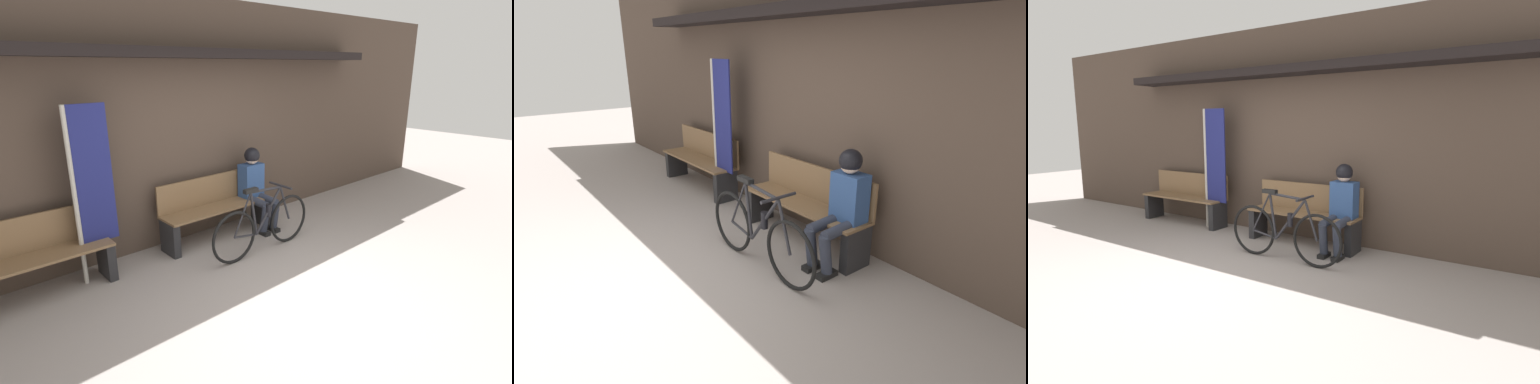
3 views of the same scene
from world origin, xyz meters
TOP-DOWN VIEW (x-y plane):
  - ground_plane at (0.00, 0.00)m, footprint 24.00×24.00m
  - storefront_wall at (0.00, 2.24)m, footprint 12.00×0.56m
  - park_bench_near at (0.22, 1.90)m, footprint 1.69×0.42m
  - bicycle at (0.38, 1.11)m, footprint 1.64×0.40m
  - person_seated at (0.86, 1.79)m, footprint 0.34×0.60m
  - park_bench_far at (-2.21, 1.90)m, footprint 1.71×0.42m
  - banner_pole at (-1.49, 1.85)m, footprint 0.45×0.05m

SIDE VIEW (x-z plane):
  - ground_plane at x=0.00m, z-range 0.00..0.00m
  - bicycle at x=0.38m, z-range -0.08..0.83m
  - park_bench_near at x=0.22m, z-range -0.02..0.86m
  - park_bench_far at x=-2.21m, z-range -0.02..0.86m
  - person_seated at x=0.86m, z-range 0.10..1.31m
  - banner_pole at x=-1.49m, z-range 0.16..2.14m
  - storefront_wall at x=0.00m, z-range 0.06..3.26m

